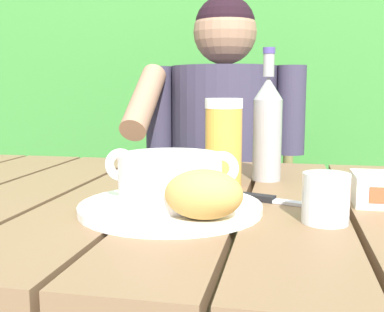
{
  "coord_description": "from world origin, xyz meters",
  "views": [
    {
      "loc": [
        0.14,
        -0.78,
        0.96
      ],
      "look_at": [
        -0.01,
        -0.0,
        0.85
      ],
      "focal_mm": 44.93,
      "sensor_mm": 36.0,
      "label": 1
    }
  ],
  "objects_px": {
    "beer_glass": "(224,142)",
    "beer_bottle": "(267,127)",
    "chair_near_diner": "(229,225)",
    "person_eating": "(221,166)",
    "soup_bowl": "(170,178)",
    "bread_roll": "(204,194)",
    "water_glass_small": "(326,198)",
    "table_knife": "(273,200)",
    "serving_plate": "(170,207)"
  },
  "relations": [
    {
      "from": "chair_near_diner",
      "to": "beer_bottle",
      "type": "height_order",
      "value": "beer_bottle"
    },
    {
      "from": "chair_near_diner",
      "to": "beer_bottle",
      "type": "relative_size",
      "value": 3.84
    },
    {
      "from": "serving_plate",
      "to": "water_glass_small",
      "type": "bearing_deg",
      "value": -4.73
    },
    {
      "from": "chair_near_diner",
      "to": "person_eating",
      "type": "distance_m",
      "value": 0.31
    },
    {
      "from": "person_eating",
      "to": "beer_bottle",
      "type": "height_order",
      "value": "person_eating"
    },
    {
      "from": "chair_near_diner",
      "to": "bread_roll",
      "type": "distance_m",
      "value": 1.07
    },
    {
      "from": "chair_near_diner",
      "to": "bread_roll",
      "type": "relative_size",
      "value": 9.25
    },
    {
      "from": "chair_near_diner",
      "to": "beer_glass",
      "type": "xyz_separation_m",
      "value": [
        0.08,
        -0.73,
        0.37
      ]
    },
    {
      "from": "beer_bottle",
      "to": "table_knife",
      "type": "distance_m",
      "value": 0.22
    },
    {
      "from": "person_eating",
      "to": "water_glass_small",
      "type": "height_order",
      "value": "person_eating"
    },
    {
      "from": "person_eating",
      "to": "beer_bottle",
      "type": "distance_m",
      "value": 0.52
    },
    {
      "from": "soup_bowl",
      "to": "beer_bottle",
      "type": "xyz_separation_m",
      "value": [
        0.13,
        0.28,
        0.06
      ]
    },
    {
      "from": "beer_bottle",
      "to": "table_knife",
      "type": "xyz_separation_m",
      "value": [
        0.02,
        -0.19,
        -0.1
      ]
    },
    {
      "from": "beer_glass",
      "to": "beer_bottle",
      "type": "bearing_deg",
      "value": 41.99
    },
    {
      "from": "table_knife",
      "to": "serving_plate",
      "type": "bearing_deg",
      "value": -149.66
    },
    {
      "from": "person_eating",
      "to": "bread_roll",
      "type": "relative_size",
      "value": 11.4
    },
    {
      "from": "soup_bowl",
      "to": "water_glass_small",
      "type": "relative_size",
      "value": 2.95
    },
    {
      "from": "person_eating",
      "to": "water_glass_small",
      "type": "xyz_separation_m",
      "value": [
        0.25,
        -0.76,
        0.09
      ]
    },
    {
      "from": "soup_bowl",
      "to": "table_knife",
      "type": "relative_size",
      "value": 1.38
    },
    {
      "from": "bread_roll",
      "to": "table_knife",
      "type": "relative_size",
      "value": 0.73
    },
    {
      "from": "serving_plate",
      "to": "bread_roll",
      "type": "bearing_deg",
      "value": -49.4
    },
    {
      "from": "beer_bottle",
      "to": "serving_plate",
      "type": "bearing_deg",
      "value": -115.08
    },
    {
      "from": "bread_roll",
      "to": "beer_glass",
      "type": "height_order",
      "value": "beer_glass"
    },
    {
      "from": "water_glass_small",
      "to": "bread_roll",
      "type": "bearing_deg",
      "value": -160.66
    },
    {
      "from": "beer_bottle",
      "to": "water_glass_small",
      "type": "bearing_deg",
      "value": -72.47
    },
    {
      "from": "chair_near_diner",
      "to": "person_eating",
      "type": "relative_size",
      "value": 0.81
    },
    {
      "from": "person_eating",
      "to": "soup_bowl",
      "type": "relative_size",
      "value": 6.05
    },
    {
      "from": "bread_roll",
      "to": "beer_bottle",
      "type": "bearing_deg",
      "value": 79.37
    },
    {
      "from": "soup_bowl",
      "to": "beer_bottle",
      "type": "distance_m",
      "value": 0.31
    },
    {
      "from": "chair_near_diner",
      "to": "soup_bowl",
      "type": "height_order",
      "value": "chair_near_diner"
    },
    {
      "from": "beer_bottle",
      "to": "beer_glass",
      "type": "bearing_deg",
      "value": -138.01
    },
    {
      "from": "person_eating",
      "to": "table_knife",
      "type": "xyz_separation_m",
      "value": [
        0.18,
        -0.66,
        0.06
      ]
    },
    {
      "from": "beer_glass",
      "to": "beer_bottle",
      "type": "height_order",
      "value": "beer_bottle"
    },
    {
      "from": "water_glass_small",
      "to": "soup_bowl",
      "type": "bearing_deg",
      "value": 175.27
    },
    {
      "from": "person_eating",
      "to": "beer_glass",
      "type": "distance_m",
      "value": 0.56
    },
    {
      "from": "soup_bowl",
      "to": "beer_bottle",
      "type": "height_order",
      "value": "beer_bottle"
    },
    {
      "from": "bread_roll",
      "to": "beer_glass",
      "type": "distance_m",
      "value": 0.28
    },
    {
      "from": "soup_bowl",
      "to": "beer_glass",
      "type": "relative_size",
      "value": 1.24
    },
    {
      "from": "bread_roll",
      "to": "chair_near_diner",
      "type": "bearing_deg",
      "value": 94.93
    },
    {
      "from": "water_glass_small",
      "to": "person_eating",
      "type": "bearing_deg",
      "value": 108.11
    },
    {
      "from": "soup_bowl",
      "to": "person_eating",
      "type": "bearing_deg",
      "value": 92.07
    },
    {
      "from": "serving_plate",
      "to": "water_glass_small",
      "type": "height_order",
      "value": "water_glass_small"
    },
    {
      "from": "soup_bowl",
      "to": "table_knife",
      "type": "bearing_deg",
      "value": 30.34
    },
    {
      "from": "beer_glass",
      "to": "beer_bottle",
      "type": "distance_m",
      "value": 0.11
    },
    {
      "from": "soup_bowl",
      "to": "table_knife",
      "type": "height_order",
      "value": "soup_bowl"
    },
    {
      "from": "chair_near_diner",
      "to": "table_knife",
      "type": "height_order",
      "value": "chair_near_diner"
    },
    {
      "from": "beer_bottle",
      "to": "water_glass_small",
      "type": "relative_size",
      "value": 3.77
    },
    {
      "from": "soup_bowl",
      "to": "water_glass_small",
      "type": "height_order",
      "value": "soup_bowl"
    },
    {
      "from": "chair_near_diner",
      "to": "soup_bowl",
      "type": "bearing_deg",
      "value": -88.54
    },
    {
      "from": "bread_roll",
      "to": "beer_bottle",
      "type": "xyz_separation_m",
      "value": [
        0.07,
        0.35,
        0.06
      ]
    }
  ]
}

